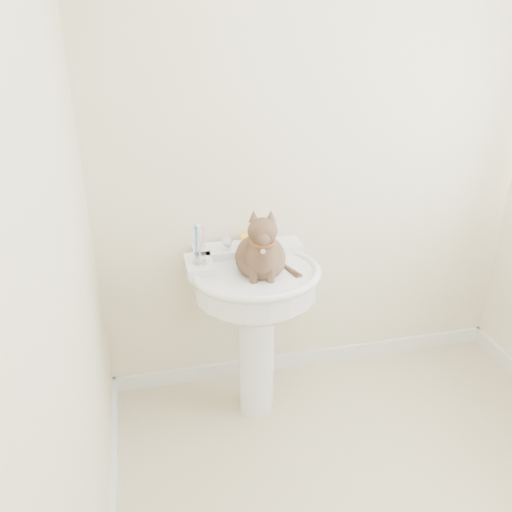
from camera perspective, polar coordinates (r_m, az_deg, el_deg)
wall_back at (r=2.67m, az=6.62°, el=10.71°), size 2.20×0.00×2.50m
wall_left at (r=1.52m, az=-20.30°, el=-3.15°), size 0.00×2.20×2.50m
baseboard_back at (r=3.20m, az=5.56°, el=-10.60°), size 2.20×0.02×0.09m
pedestal_sink at (r=2.54m, az=-0.04°, el=-4.36°), size 0.61×0.60×0.84m
faucet at (r=2.57m, az=-0.72°, el=1.59°), size 0.28×0.12×0.14m
soap_bar at (r=2.67m, az=-0.61°, el=1.88°), size 0.10×0.07×0.03m
toothbrush_cup at (r=2.44m, az=-5.98°, el=0.23°), size 0.07×0.07×0.19m
cat at (r=2.41m, az=0.59°, el=0.21°), size 0.25×0.31×0.46m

